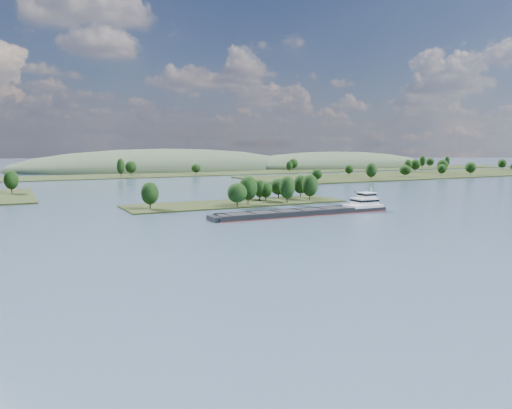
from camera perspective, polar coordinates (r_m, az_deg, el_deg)
ground at (r=173.01m, az=5.93°, el=-2.06°), size 1800.00×1800.00×0.00m
tree_island at (r=226.48m, az=-0.65°, el=1.15°), size 100.00×32.06×13.77m
right_bank at (r=458.60m, az=18.45°, el=3.33°), size 320.00×90.00×15.07m
back_shoreline at (r=436.27m, az=-13.27°, el=3.29°), size 900.00×60.00×16.32m
hill_east at (r=607.19m, az=8.93°, el=4.30°), size 260.00×140.00×36.00m
hill_west at (r=546.31m, az=-10.39°, el=3.98°), size 320.00×160.00×44.00m
cargo_barge at (r=194.18m, az=6.60°, el=-0.71°), size 74.55×10.01×10.07m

